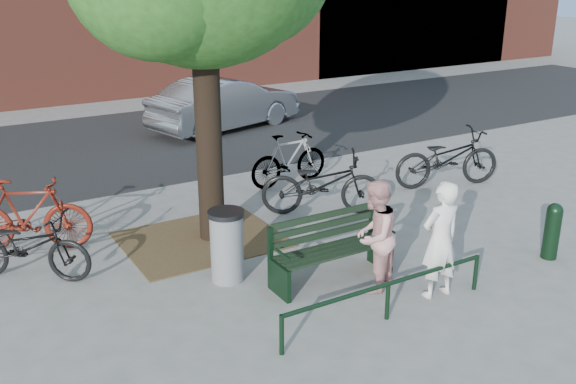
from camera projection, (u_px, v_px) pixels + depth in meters
ground at (332, 280)px, 8.89m from camera, size 90.00×90.00×0.00m
dirt_pit at (201, 239)px, 10.19m from camera, size 2.40×2.00×0.02m
road at (136, 143)px, 15.78m from camera, size 40.00×7.00×0.01m
park_bench at (329, 247)px, 8.80m from camera, size 1.74×0.54×0.97m
guard_railing at (388, 290)px, 7.79m from camera, size 3.06×0.06×0.51m
person_left at (440, 240)px, 8.23m from camera, size 0.59×0.40×1.58m
person_right at (374, 236)px, 8.41m from camera, size 0.94×0.88×1.53m
bollard at (552, 229)px, 9.43m from camera, size 0.23×0.23×0.86m
litter_bin at (227, 245)px, 8.74m from camera, size 0.50×0.50×1.02m
bicycle_a at (27, 246)px, 8.79m from camera, size 1.83×1.66×0.97m
bicycle_b at (27, 215)px, 9.66m from camera, size 1.95×1.30×1.14m
bicycle_c at (322, 184)px, 11.11m from camera, size 2.19×1.65×1.10m
bicycle_d at (289, 159)px, 12.62m from camera, size 1.76×0.58×1.05m
bicycle_e at (447, 158)px, 12.52m from camera, size 2.29×1.33×1.14m
parked_car at (225, 103)px, 16.91m from camera, size 4.46×2.55×1.39m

